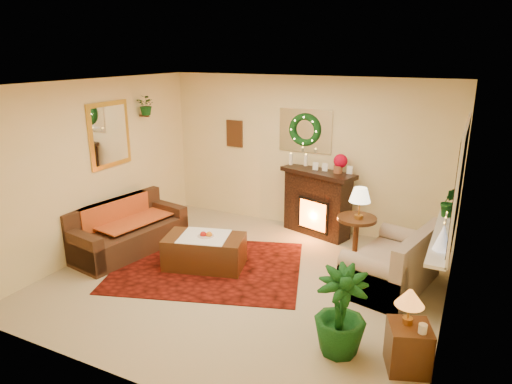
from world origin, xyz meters
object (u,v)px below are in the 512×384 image
at_px(side_table_round, 355,243).
at_px(coffee_table, 205,253).
at_px(fireplace, 317,203).
at_px(end_table_square, 408,345).
at_px(sofa, 128,225).
at_px(loveseat, 392,256).

distance_m(side_table_round, coffee_table, 2.17).
distance_m(fireplace, coffee_table, 2.19).
distance_m(side_table_round, end_table_square, 2.30).
bearing_deg(coffee_table, sofa, 166.17).
distance_m(sofa, coffee_table, 1.37).
xyz_separation_m(loveseat, end_table_square, (0.46, -1.63, -0.15)).
height_order(end_table_square, coffee_table, end_table_square).
distance_m(fireplace, end_table_square, 3.51).
relative_size(sofa, fireplace, 1.58).
xyz_separation_m(loveseat, coffee_table, (-2.49, -0.62, -0.21)).
height_order(fireplace, coffee_table, fireplace).
distance_m(fireplace, loveseat, 1.96).
bearing_deg(end_table_square, sofa, 167.26).
height_order(fireplace, loveseat, fireplace).
bearing_deg(sofa, loveseat, 19.55).
bearing_deg(coffee_table, loveseat, -1.62).
xyz_separation_m(sofa, fireplace, (2.38, 1.95, 0.12)).
distance_m(fireplace, side_table_round, 1.26).
height_order(side_table_round, end_table_square, side_table_round).
distance_m(loveseat, side_table_round, 0.73).
bearing_deg(sofa, side_table_round, 28.06).
bearing_deg(loveseat, end_table_square, -61.04).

